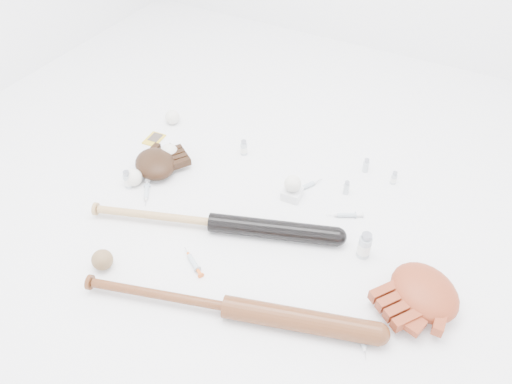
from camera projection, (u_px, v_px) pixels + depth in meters
The scene contains 22 objects.
bat_dark at pixel (212, 222), 1.81m from camera, with size 0.95×0.07×0.07m, color black, non-canonical shape.
bat_wood at pixel (227, 307), 1.54m from camera, with size 0.98×0.07×0.07m, color brown, non-canonical shape.
glove_dark at pixel (155, 163), 2.04m from camera, with size 0.23×0.23×0.08m, color black, non-canonical shape.
glove_tan at pixel (425, 292), 1.57m from camera, with size 0.28×0.28×0.10m, color maroon, non-canonical shape.
trading_card at pixel (154, 139), 2.22m from camera, with size 0.07×0.10×0.01m, color gold.
pedestal at pixel (292, 194), 1.94m from camera, with size 0.07×0.07×0.04m, color white.
baseball_on_pedestal at pixel (293, 184), 1.90m from camera, with size 0.07×0.07×0.07m, color white.
baseball_left at pixel (169, 153), 2.09m from camera, with size 0.08×0.08×0.08m, color white.
baseball_upper at pixel (172, 117), 2.29m from camera, with size 0.07×0.07×0.07m, color white.
baseball_mid at pixel (133, 177), 1.99m from camera, with size 0.07×0.07×0.07m, color white.
baseball_aged at pixel (102, 260), 1.68m from camera, with size 0.07×0.07×0.07m, color brown.
syringe_0 at pixel (147, 192), 1.96m from camera, with size 0.16×0.03×0.02m, color #ADBCC6, non-canonical shape.
syringe_1 at pixel (193, 262), 1.70m from camera, with size 0.16×0.03×0.02m, color #ADBCC6, non-canonical shape.
syringe_2 at pixel (306, 186), 1.99m from camera, with size 0.16×0.03×0.02m, color #ADBCC6, non-canonical shape.
syringe_3 at pixel (363, 337), 1.50m from camera, with size 0.15×0.03×0.02m, color #ADBCC6, non-canonical shape.
syringe_4 at pixel (346, 215), 1.87m from camera, with size 0.15×0.03×0.02m, color #ADBCC6, non-canonical shape.
vial_0 at pixel (346, 187), 1.95m from camera, with size 0.02×0.02×0.06m, color silver.
vial_1 at pixel (394, 178), 1.99m from camera, with size 0.02×0.02×0.06m, color silver.
vial_2 at pixel (244, 148), 2.12m from camera, with size 0.03×0.03×0.07m, color silver.
vial_3 at pixel (365, 245), 1.70m from camera, with size 0.05×0.05×0.11m, color silver.
vial_4 at pixel (127, 179), 1.97m from camera, with size 0.03×0.03×0.08m, color silver.
vial_5 at pixel (366, 165), 2.05m from camera, with size 0.02×0.02×0.06m, color silver.
Camera 1 is at (0.67, -1.14, 1.35)m, focal length 35.00 mm.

